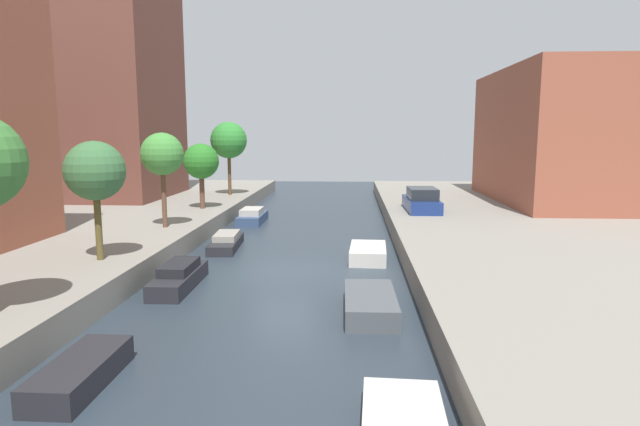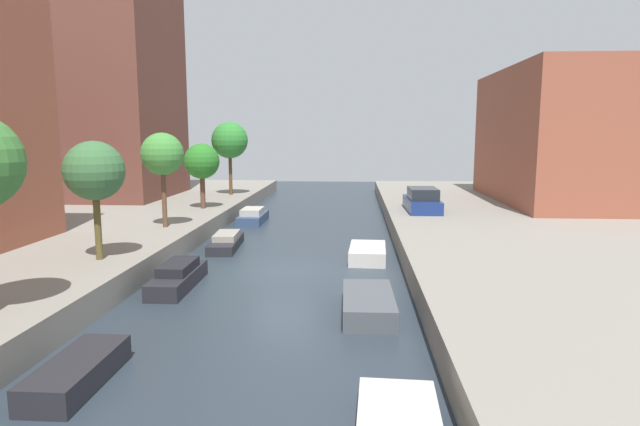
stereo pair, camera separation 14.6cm
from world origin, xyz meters
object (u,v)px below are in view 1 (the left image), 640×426
low_block_right (573,136)px  parked_car (422,201)px  street_tree_3 (162,155)px  street_tree_5 (229,141)px  street_tree_4 (201,162)px  moored_boat_left_4 (252,217)px  apartment_tower_far (93,5)px  moored_boat_left_3 (226,242)px  moored_boat_right_2 (370,304)px  moored_boat_left_1 (80,373)px  moored_boat_right_3 (368,253)px  street_tree_2 (95,172)px  moored_boat_left_2 (179,277)px

low_block_right → parked_car: low_block_right is taller
street_tree_3 → street_tree_5: 14.54m
street_tree_4 → moored_boat_left_4: street_tree_4 is taller
parked_car → street_tree_4: bearing=179.2°
apartment_tower_far → moored_boat_left_4: 19.85m
moored_boat_left_3 → moored_boat_right_2: bearing=-53.8°
moored_boat_left_4 → street_tree_4: bearing=-168.7°
street_tree_4 → street_tree_5: bearing=90.0°
moored_boat_left_1 → parked_car: bearing=64.2°
moored_boat_left_3 → moored_boat_right_3: size_ratio=1.28×
parked_car → moored_boat_right_3: (-3.55, -9.00, -1.28)m
apartment_tower_far → street_tree_2: apartment_tower_far is taller
moored_boat_left_2 → low_block_right: bearing=41.3°
low_block_right → street_tree_3: low_block_right is taller
street_tree_5 → moored_boat_left_3: 15.88m
low_block_right → moored_boat_left_3: bearing=-150.6°
moored_boat_right_2 → street_tree_4: bearing=121.4°
street_tree_3 → moored_boat_left_1: bearing=-77.6°
apartment_tower_far → moored_boat_right_2: apartment_tower_far is taller
moored_boat_left_2 → moored_boat_left_3: moored_boat_left_2 is taller
street_tree_3 → moored_boat_left_2: 8.86m
moored_boat_left_1 → moored_boat_right_2: bearing=38.0°
moored_boat_left_3 → moored_boat_right_2: (6.90, -9.45, 0.01)m
moored_boat_left_3 → moored_boat_left_4: bearing=90.8°
low_block_right → street_tree_3: bearing=-154.3°
street_tree_5 → apartment_tower_far: bearing=-170.3°
street_tree_3 → moored_boat_right_2: bearing=-43.9°
street_tree_2 → moored_boat_left_1: size_ratio=1.43×
street_tree_2 → moored_boat_left_2: street_tree_2 is taller
street_tree_5 → moored_boat_right_2: street_tree_5 is taller
apartment_tower_far → moored_boat_left_1: 33.95m
parked_car → moored_boat_right_3: parked_car is taller
low_block_right → street_tree_4: (-24.69, -5.02, -1.58)m
street_tree_2 → moored_boat_right_3: street_tree_2 is taller
parked_car → apartment_tower_far: bearing=164.8°
street_tree_3 → moored_boat_left_1: (3.31, -14.99, -4.36)m
street_tree_2 → moored_boat_right_3: (10.24, 4.69, -4.01)m
apartment_tower_far → street_tree_3: (9.31, -12.94, -10.25)m
street_tree_3 → moored_boat_left_2: bearing=-67.0°
street_tree_3 → moored_boat_right_2: 14.65m
street_tree_4 → moored_boat_left_3: size_ratio=1.02×
parked_car → moored_boat_left_4: 10.81m
street_tree_5 → moored_boat_left_1: 30.10m
moored_boat_right_2 → moored_boat_left_3: bearing=126.2°
street_tree_5 → moored_boat_left_2: street_tree_5 is taller
low_block_right → moored_boat_left_1: (-21.38, -26.86, -5.23)m
apartment_tower_far → moored_boat_left_4: size_ratio=7.24×
apartment_tower_far → moored_boat_left_3: apartment_tower_far is taller
apartment_tower_far → moored_boat_left_2: (12.34, -20.09, -14.52)m
low_block_right → street_tree_3: 27.41m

